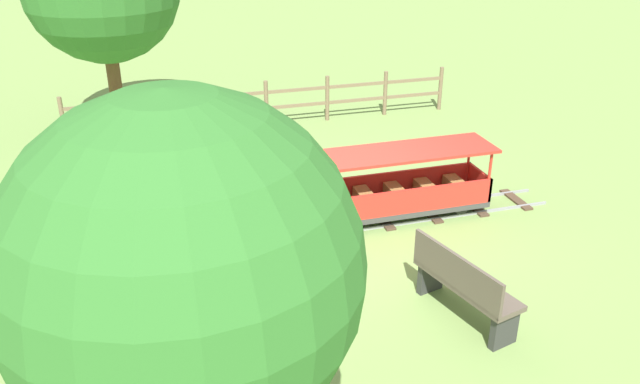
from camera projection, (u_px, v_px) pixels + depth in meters
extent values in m
plane|color=#75934C|center=(337.00, 226.00, 8.75)|extent=(60.00, 60.00, 0.00)
cube|color=gray|center=(339.00, 233.00, 8.53)|extent=(0.03, 6.40, 0.04)
cube|color=gray|center=(329.00, 218.00, 8.93)|extent=(0.03, 6.40, 0.04)
cube|color=#4C3828|center=(516.00, 200.00, 9.46)|extent=(0.69, 0.14, 0.03)
cube|color=#4C3828|center=(473.00, 206.00, 9.28)|extent=(0.69, 0.14, 0.03)
cube|color=#4C3828|center=(429.00, 212.00, 9.10)|extent=(0.69, 0.14, 0.03)
cube|color=#4C3828|center=(382.00, 219.00, 8.91)|extent=(0.69, 0.14, 0.03)
cube|color=#4C3828|center=(334.00, 225.00, 8.73)|extent=(0.69, 0.14, 0.03)
cube|color=#4C3828|center=(284.00, 233.00, 8.55)|extent=(0.69, 0.14, 0.03)
cube|color=#4C3828|center=(231.00, 240.00, 8.37)|extent=(0.69, 0.14, 0.03)
cube|color=#4C3828|center=(176.00, 248.00, 8.18)|extent=(0.69, 0.14, 0.03)
cube|color=#4C3828|center=(119.00, 256.00, 8.00)|extent=(0.69, 0.14, 0.03)
cube|color=black|center=(239.00, 226.00, 8.31)|extent=(0.57, 1.40, 0.10)
cylinder|color=black|center=(222.00, 204.00, 8.11)|extent=(0.44, 0.85, 0.44)
cylinder|color=#B7932D|center=(189.00, 208.00, 8.00)|extent=(0.37, 0.02, 0.37)
cylinder|color=black|center=(197.00, 182.00, 7.89)|extent=(0.12, 0.12, 0.24)
sphere|color=#B7932D|center=(225.00, 184.00, 8.01)|extent=(0.16, 0.16, 0.16)
cube|color=black|center=(274.00, 199.00, 8.30)|extent=(0.57, 0.45, 0.55)
cube|color=black|center=(273.00, 178.00, 8.17)|extent=(0.65, 0.53, 0.04)
sphere|color=#F2EAB2|center=(184.00, 190.00, 7.89)|extent=(0.10, 0.10, 0.10)
cylinder|color=#2D2D2D|center=(215.00, 238.00, 8.03)|extent=(0.05, 0.32, 0.32)
cylinder|color=#2D2D2D|center=(210.00, 222.00, 8.42)|extent=(0.05, 0.32, 0.32)
cylinder|color=#2D2D2D|center=(269.00, 231.00, 8.21)|extent=(0.05, 0.32, 0.32)
cylinder|color=#2D2D2D|center=(262.00, 215.00, 8.60)|extent=(0.05, 0.32, 0.32)
cube|color=#3F3F3F|center=(395.00, 206.00, 8.89)|extent=(0.65, 2.60, 0.08)
cube|color=red|center=(405.00, 202.00, 8.54)|extent=(0.04, 2.60, 0.35)
cube|color=red|center=(388.00, 184.00, 9.07)|extent=(0.04, 2.60, 0.35)
cube|color=red|center=(307.00, 204.00, 8.47)|extent=(0.65, 0.04, 0.35)
cube|color=red|center=(479.00, 182.00, 9.13)|extent=(0.65, 0.04, 0.35)
cylinder|color=red|center=(315.00, 200.00, 8.14)|extent=(0.04, 0.04, 0.75)
cylinder|color=red|center=(303.00, 181.00, 8.65)|extent=(0.04, 0.04, 0.75)
cylinder|color=red|center=(489.00, 177.00, 8.78)|extent=(0.04, 0.04, 0.75)
cylinder|color=red|center=(468.00, 161.00, 9.29)|extent=(0.04, 0.04, 0.75)
cube|color=red|center=(398.00, 152.00, 8.55)|extent=(0.75, 2.70, 0.04)
cube|color=olive|center=(456.00, 188.00, 9.06)|extent=(0.49, 0.20, 0.24)
cube|color=olive|center=(426.00, 192.00, 8.94)|extent=(0.49, 0.20, 0.24)
cube|color=olive|center=(396.00, 196.00, 8.82)|extent=(0.49, 0.20, 0.24)
cube|color=olive|center=(365.00, 200.00, 8.71)|extent=(0.49, 0.20, 0.24)
cube|color=olive|center=(333.00, 204.00, 8.59)|extent=(0.49, 0.20, 0.24)
cylinder|color=#262626|center=(338.00, 224.00, 8.47)|extent=(0.04, 0.24, 0.24)
cylinder|color=#262626|center=(328.00, 209.00, 8.86)|extent=(0.04, 0.24, 0.24)
cylinder|color=#262626|center=(461.00, 206.00, 8.94)|extent=(0.04, 0.24, 0.24)
cylinder|color=#262626|center=(447.00, 193.00, 9.33)|extent=(0.04, 0.24, 0.24)
cylinder|color=#282D47|center=(250.00, 184.00, 9.05)|extent=(0.12, 0.12, 0.80)
cylinder|color=#282D47|center=(248.00, 179.00, 9.20)|extent=(0.12, 0.12, 0.80)
cylinder|color=#2D4C99|center=(247.00, 137.00, 8.84)|extent=(0.30, 0.30, 0.55)
sphere|color=beige|center=(245.00, 111.00, 8.67)|extent=(0.22, 0.22, 0.22)
cylinder|color=black|center=(245.00, 101.00, 8.61)|extent=(0.20, 0.20, 0.06)
cube|color=brown|center=(467.00, 283.00, 6.72)|extent=(1.36, 0.71, 0.06)
cube|color=brown|center=(456.00, 272.00, 6.55)|extent=(1.27, 0.36, 0.40)
cube|color=#333333|center=(431.00, 275.00, 7.25)|extent=(0.16, 0.33, 0.42)
cube|color=#333333|center=(504.00, 328.00, 6.37)|extent=(0.16, 0.33, 0.42)
sphere|color=#2D6B28|center=(183.00, 268.00, 3.37)|extent=(1.96, 1.96, 1.96)
cylinder|color=brown|center=(116.00, 87.00, 11.79)|extent=(0.25, 0.25, 1.76)
cylinder|color=#756047|center=(440.00, 88.00, 13.25)|extent=(0.08, 0.08, 0.90)
cylinder|color=#756047|center=(385.00, 93.00, 12.93)|extent=(0.08, 0.08, 0.90)
cylinder|color=#756047|center=(327.00, 98.00, 12.61)|extent=(0.08, 0.08, 0.90)
cylinder|color=#756047|center=(266.00, 104.00, 12.30)|extent=(0.08, 0.08, 0.90)
cylinder|color=#756047|center=(202.00, 109.00, 11.98)|extent=(0.08, 0.08, 0.90)
cylinder|color=#756047|center=(135.00, 115.00, 11.66)|extent=(0.08, 0.08, 0.90)
cylinder|color=#756047|center=(63.00, 122.00, 11.35)|extent=(0.08, 0.08, 0.90)
cube|color=#756047|center=(266.00, 92.00, 12.20)|extent=(0.04, 7.40, 0.06)
cube|color=#756047|center=(267.00, 108.00, 12.33)|extent=(0.04, 7.40, 0.06)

